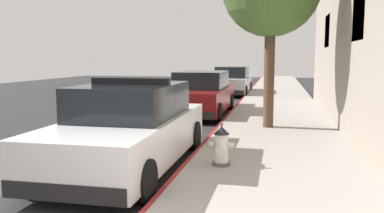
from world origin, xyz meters
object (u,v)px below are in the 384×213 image
(police_cruiser, at_px, (130,128))
(parked_car_dark_far, at_px, (232,81))
(fire_hydrant, at_px, (221,146))
(parked_car_silver_ahead, at_px, (201,94))

(police_cruiser, xyz_separation_m, parked_car_dark_far, (0.17, 15.31, -0.00))
(police_cruiser, relative_size, parked_car_dark_far, 1.00)
(fire_hydrant, bearing_deg, parked_car_silver_ahead, 103.50)
(police_cruiser, xyz_separation_m, fire_hydrant, (1.73, -0.11, -0.23))
(police_cruiser, relative_size, fire_hydrant, 6.37)
(parked_car_silver_ahead, relative_size, parked_car_dark_far, 1.00)
(parked_car_silver_ahead, bearing_deg, fire_hydrant, -76.50)
(police_cruiser, xyz_separation_m, parked_car_silver_ahead, (-0.02, 7.20, -0.00))
(parked_car_silver_ahead, distance_m, parked_car_dark_far, 8.11)
(police_cruiser, distance_m, parked_car_silver_ahead, 7.20)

